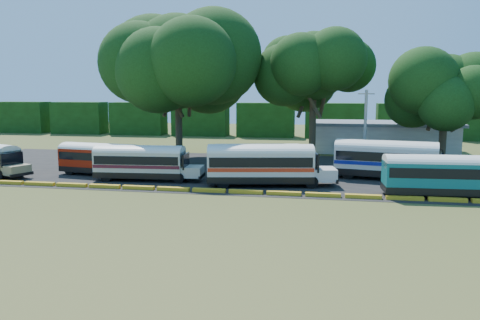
% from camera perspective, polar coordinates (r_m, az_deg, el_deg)
% --- Properties ---
extents(ground, '(160.00, 160.00, 0.00)m').
position_cam_1_polar(ground, '(37.11, -6.42, -4.16)').
color(ground, '#2F4517').
rests_on(ground, ground).
extents(asphalt_strip, '(64.00, 24.00, 0.02)m').
position_cam_1_polar(asphalt_strip, '(48.29, -1.15, -1.18)').
color(asphalt_strip, black).
rests_on(asphalt_strip, ground).
extents(curb, '(53.70, 0.45, 0.30)m').
position_cam_1_polar(curb, '(38.02, -5.99, -3.62)').
color(curb, yellow).
rests_on(curb, ground).
extents(terminal_building, '(19.00, 9.00, 4.00)m').
position_cam_1_polar(terminal_building, '(65.34, 16.95, 2.75)').
color(terminal_building, silver).
rests_on(terminal_building, ground).
extents(treeline_backdrop, '(130.00, 4.00, 6.00)m').
position_cam_1_polar(treeline_backdrop, '(83.47, 3.18, 4.91)').
color(treeline_backdrop, black).
rests_on(treeline_backdrop, ground).
extents(bus_red, '(9.65, 3.60, 3.10)m').
position_cam_1_polar(bus_red, '(46.83, -16.59, 0.36)').
color(bus_red, black).
rests_on(bus_red, ground).
extents(bus_cream_west, '(9.93, 3.11, 3.22)m').
position_cam_1_polar(bus_cream_west, '(43.10, -11.83, -0.08)').
color(bus_cream_west, black).
rests_on(bus_cream_west, ground).
extents(bus_cream_east, '(9.93, 4.25, 3.17)m').
position_cam_1_polar(bus_cream_east, '(43.78, 2.37, 0.19)').
color(bus_cream_east, black).
rests_on(bus_cream_east, ground).
extents(bus_white_red, '(11.23, 4.62, 3.59)m').
position_cam_1_polar(bus_white_red, '(39.77, 2.83, -0.30)').
color(bus_white_red, black).
rests_on(bus_white_red, ground).
extents(bus_white_blue, '(11.26, 4.66, 3.60)m').
position_cam_1_polar(bus_white_blue, '(44.67, 17.60, 0.28)').
color(bus_white_blue, black).
rests_on(bus_white_blue, ground).
extents(bus_teal, '(10.05, 2.99, 3.27)m').
position_cam_1_polar(bus_teal, '(38.63, 23.41, -1.48)').
color(bus_teal, black).
rests_on(bus_teal, ground).
extents(tree_west, '(14.69, 14.69, 16.76)m').
position_cam_1_polar(tree_west, '(54.99, -7.61, 11.78)').
color(tree_west, '#3C2F1E').
rests_on(tree_west, ground).
extents(tree_center, '(10.91, 10.91, 14.96)m').
position_cam_1_polar(tree_center, '(56.56, 8.99, 11.21)').
color(tree_center, '#3C2F1E').
rests_on(tree_center, ground).
extents(tree_east, '(9.74, 9.74, 12.02)m').
position_cam_1_polar(tree_east, '(56.11, 23.80, 8.07)').
color(tree_east, '#3C2F1E').
rests_on(tree_east, ground).
extents(utility_pole, '(1.60, 0.30, 8.19)m').
position_cam_1_polar(utility_pole, '(48.84, 15.00, 3.61)').
color(utility_pole, gray).
rests_on(utility_pole, ground).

